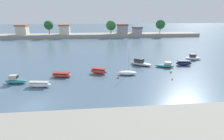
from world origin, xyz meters
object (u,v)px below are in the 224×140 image
at_px(moored_boat_1, 15,80).
at_px(moored_boat_2, 39,84).
at_px(moored_boat_5, 127,73).
at_px(moored_boat_7, 165,65).
at_px(moored_boat_8, 184,63).
at_px(moored_boat_4, 99,71).
at_px(mooring_buoy_2, 172,79).
at_px(moored_boat_6, 140,63).
at_px(moored_boat_3, 62,75).
at_px(mooring_buoy_0, 118,77).
at_px(moored_boat_9, 193,58).
at_px(mooring_buoy_1, 171,72).

xyz_separation_m(moored_boat_1, moored_boat_2, (4.56, -2.10, -0.10)).
distance_m(moored_boat_5, moored_boat_7, 10.58).
bearing_deg(moored_boat_8, moored_boat_5, -151.56).
bearing_deg(moored_boat_4, moored_boat_1, -142.34).
bearing_deg(mooring_buoy_2, moored_boat_6, 108.07).
relative_size(moored_boat_1, moored_boat_3, 1.00).
distance_m(moored_boat_4, moored_boat_5, 5.84).
bearing_deg(moored_boat_7, moored_boat_4, -153.47).
distance_m(moored_boat_8, mooring_buoy_0, 18.34).
xyz_separation_m(moored_boat_5, moored_boat_9, (19.56, 10.49, 0.12)).
bearing_deg(moored_boat_8, moored_boat_9, 51.58).
height_order(moored_boat_8, mooring_buoy_2, moored_boat_8).
relative_size(moored_boat_1, moored_boat_2, 0.96).
bearing_deg(moored_boat_4, moored_boat_7, 34.35).
distance_m(moored_boat_2, mooring_buoy_0, 14.06).
distance_m(moored_boat_2, mooring_buoy_1, 25.75).
xyz_separation_m(moored_boat_6, mooring_buoy_0, (-6.52, -8.59, -0.39)).
bearing_deg(moored_boat_4, mooring_buoy_0, -18.81).
relative_size(moored_boat_1, moored_boat_9, 0.90).
xyz_separation_m(moored_boat_6, moored_boat_9, (15.16, 3.75, 0.02)).
bearing_deg(mooring_buoy_2, mooring_buoy_1, 69.96).
xyz_separation_m(moored_boat_2, moored_boat_3, (2.93, 4.85, -0.04)).
distance_m(moored_boat_1, moored_boat_2, 5.02).
relative_size(moored_boat_7, mooring_buoy_0, 14.32).
height_order(moored_boat_5, moored_boat_9, moored_boat_5).
height_order(moored_boat_7, mooring_buoy_2, moored_boat_7).
height_order(moored_boat_2, moored_boat_7, moored_boat_7).
bearing_deg(moored_boat_3, moored_boat_4, 22.23).
bearing_deg(moored_boat_4, moored_boat_5, 9.66).
bearing_deg(moored_boat_2, moored_boat_9, 31.94).
distance_m(moored_boat_3, moored_boat_8, 28.10).
xyz_separation_m(moored_boat_3, moored_boat_8, (27.54, 5.60, 0.11)).
xyz_separation_m(moored_boat_2, mooring_buoy_2, (23.66, 1.09, -0.32)).
bearing_deg(mooring_buoy_2, mooring_buoy_0, 169.44).
relative_size(moored_boat_6, mooring_buoy_1, 13.24).
relative_size(moored_boat_1, moored_boat_8, 1.05).
bearing_deg(moored_boat_9, moored_boat_7, -143.84).
bearing_deg(mooring_buoy_1, moored_boat_7, 86.66).
distance_m(moored_boat_6, moored_boat_9, 15.62).
height_order(moored_boat_1, moored_boat_3, moored_boat_1).
bearing_deg(moored_boat_2, moored_boat_1, 163.87).
xyz_separation_m(moored_boat_1, moored_boat_8, (35.02, 8.35, -0.02)).
bearing_deg(moored_boat_6, moored_boat_9, 52.54).
xyz_separation_m(moored_boat_2, moored_boat_6, (20.26, 11.52, 0.08)).
bearing_deg(moored_boat_8, mooring_buoy_0, -148.55).
distance_m(moored_boat_3, moored_boat_6, 18.57).
height_order(moored_boat_3, moored_boat_5, moored_boat_5).
distance_m(moored_boat_4, moored_boat_8, 20.77).
relative_size(moored_boat_8, mooring_buoy_0, 12.21).
bearing_deg(moored_boat_7, moored_boat_9, 45.67).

